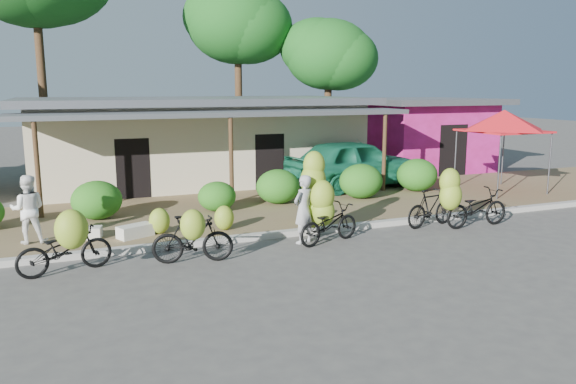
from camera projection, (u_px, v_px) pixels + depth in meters
name	position (u px, v px, depth m)	size (l,w,h in m)	color
ground	(311.00, 259.00, 12.40)	(100.00, 100.00, 0.00)	#4A4745
sidewalk	(243.00, 211.00, 16.94)	(60.00, 6.00, 0.12)	brown
curb	(278.00, 234.00, 14.20)	(60.00, 0.25, 0.15)	#A8A399
shop_main	(196.00, 140.00, 22.03)	(13.00, 8.50, 3.35)	beige
shop_pink	(419.00, 133.00, 25.99)	(6.00, 6.00, 3.25)	#D82190
tree_center_right	(233.00, 21.00, 27.48)	(5.08, 4.95, 8.83)	#49371D
tree_near_right	(324.00, 53.00, 27.42)	(4.46, 4.28, 7.08)	#49371D
hedge_1	(97.00, 200.00, 15.57)	(1.38, 1.24, 1.08)	#2C5E15
hedge_2	(217.00, 196.00, 16.61)	(1.13, 1.02, 0.88)	#2C5E15
hedge_3	(278.00, 186.00, 17.69)	(1.39, 1.25, 1.09)	#2C5E15
hedge_4	(361.00, 181.00, 18.54)	(1.46, 1.32, 1.14)	#2C5E15
hedge_5	(417.00, 175.00, 19.84)	(1.47, 1.32, 1.15)	#2C5E15
red_canopy	(504.00, 120.00, 19.46)	(3.50, 3.50, 2.86)	#59595E
bike_far_left	(66.00, 246.00, 11.28)	(2.00, 1.45, 1.44)	black
bike_left	(193.00, 237.00, 11.97)	(1.81, 1.27, 1.32)	black
bike_center	(321.00, 206.00, 13.74)	(1.93, 1.42, 2.21)	black
bike_right	(437.00, 202.00, 15.01)	(1.79, 1.31, 1.68)	black
bike_far_right	(477.00, 208.00, 15.19)	(2.00, 0.73, 1.05)	black
loose_banana_a	(159.00, 221.00, 14.04)	(0.52, 0.44, 0.65)	#99B82E
loose_banana_b	(224.00, 218.00, 14.41)	(0.51, 0.44, 0.64)	#99B82E
loose_banana_c	(307.00, 210.00, 15.37)	(0.50, 0.42, 0.62)	#99B82E
sack_near	(135.00, 231.00, 13.76)	(0.85, 0.40, 0.30)	beige
sack_far	(85.00, 233.00, 13.62)	(0.75, 0.38, 0.28)	beige
vendor	(303.00, 209.00, 13.55)	(0.61, 0.40, 1.68)	#989898
bystander	(28.00, 209.00, 13.12)	(0.79, 0.61, 1.62)	white
teal_van	(355.00, 163.00, 20.41)	(2.13, 5.28, 1.80)	#176A4B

